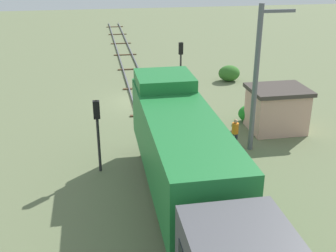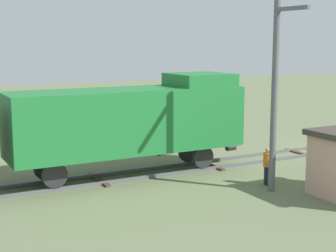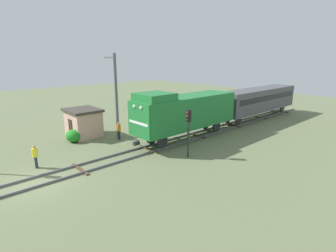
{
  "view_description": "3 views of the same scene",
  "coord_description": "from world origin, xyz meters",
  "px_view_note": "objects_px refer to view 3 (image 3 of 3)",
  "views": [
    {
      "loc": [
        3.36,
        29.55,
        10.37
      ],
      "look_at": [
        -0.29,
        9.22,
        1.75
      ],
      "focal_mm": 45.0,
      "sensor_mm": 36.0,
      "label": 1
    },
    {
      "loc": [
        -21.63,
        23.15,
        6.3
      ],
      "look_at": [
        0.41,
        11.34,
        2.19
      ],
      "focal_mm": 55.0,
      "sensor_mm": 36.0,
      "label": 2
    },
    {
      "loc": [
        16.6,
        -3.8,
        7.59
      ],
      "look_at": [
        0.29,
        11.05,
        1.8
      ],
      "focal_mm": 28.0,
      "sensor_mm": 36.0,
      "label": 3
    }
  ],
  "objects_px": {
    "passenger_car_leading": "(258,99)",
    "relay_hut": "(83,122)",
    "worker_by_signal": "(119,129)",
    "traffic_signal_mid": "(188,125)",
    "catenary_mast": "(116,94)",
    "worker_near_track": "(35,155)",
    "locomotive": "(185,111)"
  },
  "relations": [
    {
      "from": "passenger_car_leading",
      "to": "relay_hut",
      "type": "distance_m",
      "value": 21.32
    },
    {
      "from": "catenary_mast",
      "to": "relay_hut",
      "type": "relative_size",
      "value": 2.28
    },
    {
      "from": "locomotive",
      "to": "relay_hut",
      "type": "distance_m",
      "value": 10.08
    },
    {
      "from": "locomotive",
      "to": "worker_by_signal",
      "type": "distance_m",
      "value": 6.5
    },
    {
      "from": "catenary_mast",
      "to": "relay_hut",
      "type": "bearing_deg",
      "value": -135.98
    },
    {
      "from": "traffic_signal_mid",
      "to": "worker_near_track",
      "type": "bearing_deg",
      "value": -121.63
    },
    {
      "from": "locomotive",
      "to": "passenger_car_leading",
      "type": "height_order",
      "value": "locomotive"
    },
    {
      "from": "passenger_car_leading",
      "to": "traffic_signal_mid",
      "type": "distance_m",
      "value": 16.83
    },
    {
      "from": "worker_near_track",
      "to": "catenary_mast",
      "type": "bearing_deg",
      "value": 154.19
    },
    {
      "from": "passenger_car_leading",
      "to": "relay_hut",
      "type": "xyz_separation_m",
      "value": [
        -7.5,
        -19.92,
        -1.13
      ]
    },
    {
      "from": "traffic_signal_mid",
      "to": "relay_hut",
      "type": "relative_size",
      "value": 1.08
    },
    {
      "from": "traffic_signal_mid",
      "to": "worker_by_signal",
      "type": "relative_size",
      "value": 2.22
    },
    {
      "from": "passenger_car_leading",
      "to": "traffic_signal_mid",
      "type": "relative_size",
      "value": 3.71
    },
    {
      "from": "traffic_signal_mid",
      "to": "worker_by_signal",
      "type": "bearing_deg",
      "value": -168.91
    },
    {
      "from": "catenary_mast",
      "to": "relay_hut",
      "type": "height_order",
      "value": "catenary_mast"
    },
    {
      "from": "catenary_mast",
      "to": "locomotive",
      "type": "bearing_deg",
      "value": 39.89
    },
    {
      "from": "worker_by_signal",
      "to": "relay_hut",
      "type": "distance_m",
      "value": 3.86
    },
    {
      "from": "worker_near_track",
      "to": "worker_by_signal",
      "type": "distance_m",
      "value": 8.13
    },
    {
      "from": "traffic_signal_mid",
      "to": "worker_near_track",
      "type": "height_order",
      "value": "traffic_signal_mid"
    },
    {
      "from": "worker_near_track",
      "to": "worker_by_signal",
      "type": "relative_size",
      "value": 1.0
    },
    {
      "from": "passenger_car_leading",
      "to": "locomotive",
      "type": "bearing_deg",
      "value": -90.0
    },
    {
      "from": "locomotive",
      "to": "worker_by_signal",
      "type": "relative_size",
      "value": 6.82
    },
    {
      "from": "passenger_car_leading",
      "to": "catenary_mast",
      "type": "height_order",
      "value": "catenary_mast"
    },
    {
      "from": "locomotive",
      "to": "relay_hut",
      "type": "relative_size",
      "value": 3.31
    },
    {
      "from": "locomotive",
      "to": "passenger_car_leading",
      "type": "bearing_deg",
      "value": 90.0
    },
    {
      "from": "locomotive",
      "to": "relay_hut",
      "type": "height_order",
      "value": "locomotive"
    },
    {
      "from": "passenger_car_leading",
      "to": "relay_hut",
      "type": "bearing_deg",
      "value": -110.63
    },
    {
      "from": "locomotive",
      "to": "catenary_mast",
      "type": "relative_size",
      "value": 1.45
    },
    {
      "from": "passenger_car_leading",
      "to": "worker_by_signal",
      "type": "height_order",
      "value": "passenger_car_leading"
    },
    {
      "from": "worker_by_signal",
      "to": "traffic_signal_mid",
      "type": "bearing_deg",
      "value": 132.08
    },
    {
      "from": "relay_hut",
      "to": "worker_by_signal",
      "type": "bearing_deg",
      "value": 30.65
    },
    {
      "from": "traffic_signal_mid",
      "to": "worker_by_signal",
      "type": "height_order",
      "value": "traffic_signal_mid"
    }
  ]
}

